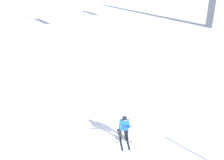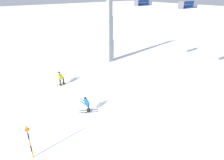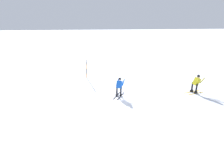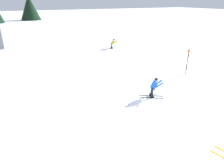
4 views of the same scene
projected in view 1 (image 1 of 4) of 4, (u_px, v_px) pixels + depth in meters
The scene contains 2 objects.
ground_plane at pixel (103, 144), 12.97m from camera, with size 260.00×260.00×0.00m, color white.
skier_carving_main at pixel (124, 127), 12.86m from camera, with size 1.27×1.64×1.55m.
Camera 1 is at (-6.05, -8.43, 8.36)m, focal length 44.50 mm.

